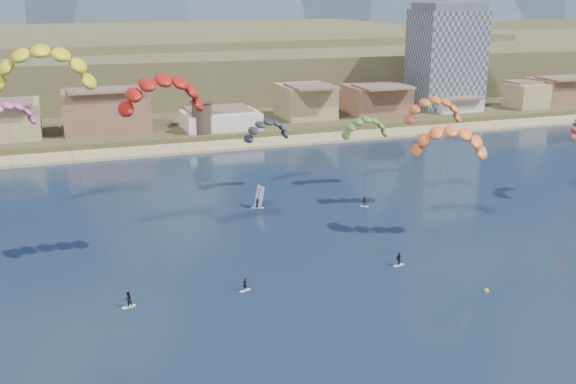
{
  "coord_description": "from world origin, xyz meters",
  "views": [
    {
      "loc": [
        -29.74,
        -53.83,
        37.51
      ],
      "look_at": [
        0.0,
        32.0,
        10.0
      ],
      "focal_mm": 41.62,
      "sensor_mm": 36.0,
      "label": 1
    }
  ],
  "objects": [
    {
      "name": "windsurfer",
      "position": [
        2.5,
        55.58,
        1.3
      ],
      "size": [
        2.48,
        2.62,
        4.08
      ],
      "color": "silver",
      "rests_on": "ground"
    },
    {
      "name": "buoy",
      "position": [
        20.55,
        12.48,
        0.11
      ],
      "size": [
        0.65,
        0.65,
        0.65
      ],
      "color": "gold",
      "rests_on": "ground"
    },
    {
      "name": "distant_kite_orange",
      "position": [
        31.4,
        45.81,
        18.51
      ],
      "size": [
        11.18,
        7.1,
        21.7
      ],
      "color": "#262626",
      "rests_on": "ground"
    },
    {
      "name": "distant_kite_pink",
      "position": [
        -37.73,
        62.55,
        18.78
      ],
      "size": [
        10.3,
        7.7,
        21.73
      ],
      "color": "#262626",
      "rests_on": "ground"
    },
    {
      "name": "kitesurfer_red",
      "position": [
        -16.59,
        35.16,
        25.17
      ],
      "size": [
        14.6,
        15.7,
        29.32
      ],
      "color": "silver",
      "rests_on": "ground"
    },
    {
      "name": "kitesurfer_orange",
      "position": [
        26.45,
        32.62,
        16.15
      ],
      "size": [
        19.97,
        14.37,
        21.78
      ],
      "color": "silver",
      "rests_on": "ground"
    },
    {
      "name": "distant_kite_dark",
      "position": [
        7.48,
        65.98,
        12.67
      ],
      "size": [
        10.1,
        6.69,
        16.08
      ],
      "color": "#262626",
      "rests_on": "ground"
    },
    {
      "name": "town",
      "position": [
        -40.0,
        122.0,
        8.0
      ],
      "size": [
        400.0,
        24.0,
        12.0
      ],
      "color": "silver",
      "rests_on": "ground"
    },
    {
      "name": "apartment_tower",
      "position": [
        85.0,
        128.0,
        17.82
      ],
      "size": [
        20.0,
        16.0,
        32.0
      ],
      "color": "gray",
      "rests_on": "ground"
    },
    {
      "name": "beach",
      "position": [
        0.0,
        106.0,
        0.25
      ],
      "size": [
        2200.0,
        12.0,
        0.9
      ],
      "color": "tan",
      "rests_on": "ground"
    },
    {
      "name": "watchtower",
      "position": [
        5.0,
        114.0,
        6.37
      ],
      "size": [
        5.82,
        5.82,
        8.6
      ],
      "color": "#47382D",
      "rests_on": "ground"
    },
    {
      "name": "kitesurfer_yellow",
      "position": [
        -31.11,
        36.37,
        28.96
      ],
      "size": [
        14.96,
        16.74,
        33.19
      ],
      "color": "silver",
      "rests_on": "ground"
    },
    {
      "name": "foothills",
      "position": [
        22.39,
        232.47,
        9.08
      ],
      "size": [
        940.0,
        210.0,
        18.0
      ],
      "color": "brown",
      "rests_on": "ground"
    },
    {
      "name": "ground",
      "position": [
        0.0,
        0.0,
        0.0
      ],
      "size": [
        2400.0,
        2400.0,
        0.0
      ],
      "primitive_type": "plane",
      "color": "#0D1B32",
      "rests_on": "ground"
    },
    {
      "name": "land",
      "position": [
        0.0,
        560.0,
        0.0
      ],
      "size": [
        2200.0,
        900.0,
        4.0
      ],
      "color": "brown",
      "rests_on": "ground"
    },
    {
      "name": "kitesurfer_green",
      "position": [
        26.48,
        62.25,
        12.47
      ],
      "size": [
        11.36,
        15.02,
        17.47
      ],
      "color": "silver",
      "rests_on": "ground"
    }
  ]
}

